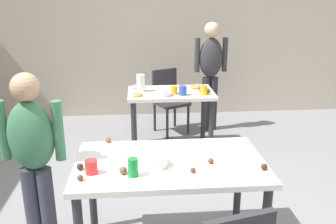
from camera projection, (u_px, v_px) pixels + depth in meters
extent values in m
cube|color=#BCB2A3|center=(151.00, 32.00, 5.54)|extent=(6.40, 0.10, 2.60)
cube|color=white|center=(170.00, 164.00, 2.54)|extent=(1.32, 0.77, 0.04)
cylinder|color=#2D2D33|center=(92.00, 190.00, 2.92)|extent=(0.06, 0.06, 0.71)
cylinder|color=#2D2D33|center=(238.00, 184.00, 3.01)|extent=(0.06, 0.06, 0.71)
cube|color=silver|center=(171.00, 93.00, 4.33)|extent=(1.02, 0.63, 0.04)
cylinder|color=#2D2D33|center=(134.00, 131.00, 4.17)|extent=(0.06, 0.06, 0.71)
cylinder|color=#2D2D33|center=(211.00, 129.00, 4.24)|extent=(0.06, 0.06, 0.71)
cylinder|color=#2D2D33|center=(134.00, 117.00, 4.66)|extent=(0.06, 0.06, 0.71)
cylinder|color=#2D2D33|center=(203.00, 115.00, 4.73)|extent=(0.06, 0.06, 0.71)
cube|color=#2D2D33|center=(171.00, 103.00, 4.99)|extent=(0.54, 0.54, 0.04)
cube|color=#2D2D33|center=(164.00, 84.00, 5.07)|extent=(0.36, 0.21, 0.42)
cylinder|color=#2D2D33|center=(188.00, 120.00, 5.01)|extent=(0.04, 0.04, 0.41)
cylinder|color=#2D2D33|center=(167.00, 124.00, 4.84)|extent=(0.04, 0.04, 0.41)
cylinder|color=#2D2D33|center=(175.00, 113.00, 5.29)|extent=(0.04, 0.04, 0.41)
cylinder|color=#2D2D33|center=(155.00, 117.00, 5.12)|extent=(0.04, 0.04, 0.41)
cylinder|color=#383D4C|center=(33.00, 212.00, 2.64)|extent=(0.11, 0.11, 0.70)
cylinder|color=#383D4C|center=(48.00, 212.00, 2.64)|extent=(0.11, 0.11, 0.70)
ellipsoid|color=#3D7A56|center=(31.00, 136.00, 2.46)|extent=(0.34, 0.23, 0.49)
sphere|color=tan|center=(25.00, 87.00, 2.35)|extent=(0.19, 0.19, 0.19)
cylinder|color=#3D7A56|center=(2.00, 131.00, 2.45)|extent=(0.08, 0.08, 0.42)
cylinder|color=#3D7A56|center=(59.00, 131.00, 2.44)|extent=(0.08, 0.08, 0.42)
cylinder|color=#28282D|center=(213.00, 104.00, 5.12)|extent=(0.11, 0.11, 0.76)
cylinder|color=#28282D|center=(205.00, 104.00, 5.11)|extent=(0.11, 0.11, 0.76)
ellipsoid|color=#333338|center=(211.00, 58.00, 4.92)|extent=(0.33, 0.21, 0.54)
sphere|color=beige|center=(212.00, 30.00, 4.80)|extent=(0.21, 0.21, 0.21)
cylinder|color=#333338|center=(225.00, 55.00, 4.92)|extent=(0.07, 0.07, 0.46)
cylinder|color=#333338|center=(197.00, 55.00, 4.88)|extent=(0.07, 0.07, 0.46)
cylinder|color=white|center=(154.00, 161.00, 2.45)|extent=(0.19, 0.19, 0.07)
cylinder|color=#198438|center=(133.00, 167.00, 2.31)|extent=(0.07, 0.07, 0.12)
cube|color=silver|center=(226.00, 155.00, 2.62)|extent=(0.17, 0.02, 0.01)
cylinder|color=red|center=(91.00, 167.00, 2.34)|extent=(0.08, 0.08, 0.09)
sphere|color=#3D2319|center=(264.00, 167.00, 2.40)|extent=(0.04, 0.04, 0.04)
sphere|color=brown|center=(80.00, 178.00, 2.26)|extent=(0.04, 0.04, 0.04)
sphere|color=brown|center=(211.00, 161.00, 2.49)|extent=(0.04, 0.04, 0.04)
sphere|color=brown|center=(193.00, 170.00, 2.36)|extent=(0.04, 0.04, 0.04)
sphere|color=brown|center=(133.00, 167.00, 2.40)|extent=(0.04, 0.04, 0.04)
sphere|color=brown|center=(108.00, 140.00, 2.83)|extent=(0.04, 0.04, 0.04)
sphere|color=brown|center=(123.00, 170.00, 2.34)|extent=(0.05, 0.05, 0.05)
sphere|color=#3D2319|center=(80.00, 167.00, 2.40)|extent=(0.05, 0.05, 0.05)
cylinder|color=white|center=(141.00, 83.00, 4.29)|extent=(0.10, 0.10, 0.21)
cylinder|color=yellow|center=(204.00, 90.00, 4.17)|extent=(0.08, 0.08, 0.11)
cylinder|color=yellow|center=(174.00, 90.00, 4.20)|extent=(0.08, 0.08, 0.09)
cylinder|color=#3351B2|center=(183.00, 91.00, 4.15)|extent=(0.09, 0.09, 0.11)
torus|color=gold|center=(196.00, 87.00, 4.47)|extent=(0.14, 0.14, 0.04)
torus|color=gold|center=(137.00, 95.00, 4.12)|extent=(0.12, 0.12, 0.04)
torus|color=brown|center=(205.00, 90.00, 4.30)|extent=(0.13, 0.13, 0.04)
torus|color=pink|center=(167.00, 94.00, 4.14)|extent=(0.12, 0.12, 0.04)
torus|color=pink|center=(137.00, 87.00, 4.47)|extent=(0.13, 0.13, 0.04)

